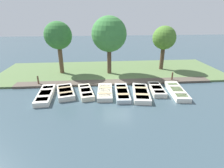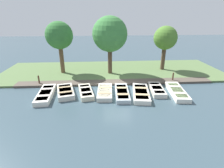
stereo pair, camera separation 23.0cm
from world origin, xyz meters
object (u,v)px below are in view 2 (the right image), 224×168
at_px(mooring_post_near, 39,80).
at_px(park_tree_far_left, 59,36).
at_px(rowboat_6, 157,89).
at_px(park_tree_left, 110,34).
at_px(mooring_post_far, 173,77).
at_px(rowboat_4, 122,93).
at_px(rowboat_3, 105,92).
at_px(rowboat_5, 141,93).
at_px(rowboat_7, 177,92).
at_px(park_tree_center, 165,39).
at_px(rowboat_0, 46,94).
at_px(rowboat_2, 86,92).
at_px(rowboat_1, 65,92).

relative_size(mooring_post_near, park_tree_far_left, 0.17).
bearing_deg(rowboat_6, park_tree_left, -137.73).
xyz_separation_m(mooring_post_far, park_tree_left, (-2.60, -5.82, 3.68)).
height_order(rowboat_4, mooring_post_near, mooring_post_near).
distance_m(rowboat_3, rowboat_5, 2.90).
height_order(rowboat_6, rowboat_7, rowboat_7).
relative_size(rowboat_3, rowboat_6, 1.09).
bearing_deg(rowboat_3, mooring_post_far, 112.52).
distance_m(rowboat_4, rowboat_5, 1.50).
bearing_deg(park_tree_center, rowboat_6, -22.71).
relative_size(rowboat_6, mooring_post_near, 2.96).
bearing_deg(rowboat_5, rowboat_7, 100.29).
bearing_deg(rowboat_3, rowboat_0, -85.06).
bearing_deg(rowboat_2, rowboat_4, 72.49).
xyz_separation_m(rowboat_2, park_tree_center, (-5.76, 8.26, 3.39)).
xyz_separation_m(mooring_post_near, park_tree_far_left, (-3.13, 1.55, 3.52)).
bearing_deg(rowboat_1, rowboat_7, 72.58).
bearing_deg(park_tree_center, rowboat_7, -8.06).
bearing_deg(rowboat_2, park_tree_center, 114.06).
bearing_deg(park_tree_center, mooring_post_near, -74.17).
bearing_deg(park_tree_center, park_tree_far_left, -87.68).
bearing_deg(rowboat_1, park_tree_center, 105.86).
height_order(rowboat_3, rowboat_6, rowboat_6).
distance_m(mooring_post_far, park_tree_far_left, 11.84).
height_order(rowboat_4, park_tree_far_left, park_tree_far_left).
bearing_deg(rowboat_3, park_tree_center, 134.27).
height_order(rowboat_6, park_tree_far_left, park_tree_far_left).
height_order(mooring_post_near, park_tree_left, park_tree_left).
height_order(rowboat_0, park_tree_far_left, park_tree_far_left).
bearing_deg(rowboat_3, rowboat_7, 89.79).
xyz_separation_m(rowboat_7, mooring_post_near, (-2.64, -11.73, 0.28)).
bearing_deg(park_tree_far_left, rowboat_5, 50.89).
height_order(rowboat_1, rowboat_3, rowboat_1).
height_order(park_tree_left, park_tree_center, park_tree_left).
bearing_deg(mooring_post_far, rowboat_4, -63.91).
height_order(rowboat_1, park_tree_center, park_tree_center).
distance_m(rowboat_3, mooring_post_far, 6.93).
bearing_deg(park_tree_center, rowboat_5, -31.49).
bearing_deg(rowboat_0, rowboat_5, 84.39).
distance_m(rowboat_2, rowboat_4, 2.93).
relative_size(rowboat_6, mooring_post_far, 2.96).
distance_m(rowboat_7, park_tree_center, 7.14).
height_order(rowboat_0, park_tree_left, park_tree_left).
relative_size(park_tree_far_left, park_tree_left, 0.91).
distance_m(rowboat_7, mooring_post_far, 2.74).
bearing_deg(park_tree_left, park_tree_far_left, -95.92).
distance_m(rowboat_0, park_tree_center, 13.30).
relative_size(rowboat_6, park_tree_left, 0.47).
bearing_deg(rowboat_7, rowboat_6, -102.95).
relative_size(rowboat_6, park_tree_center, 0.57).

